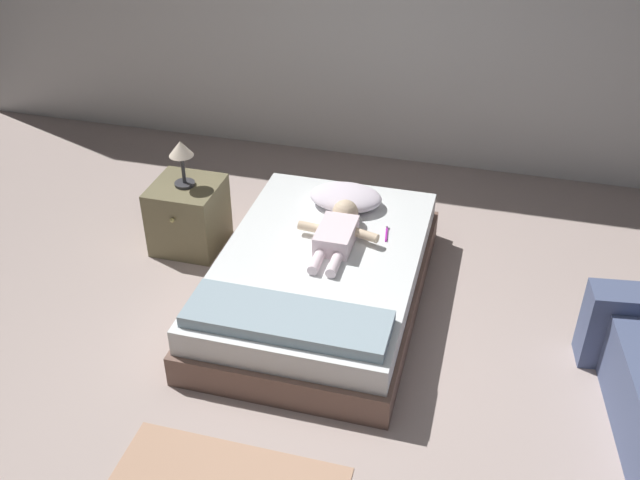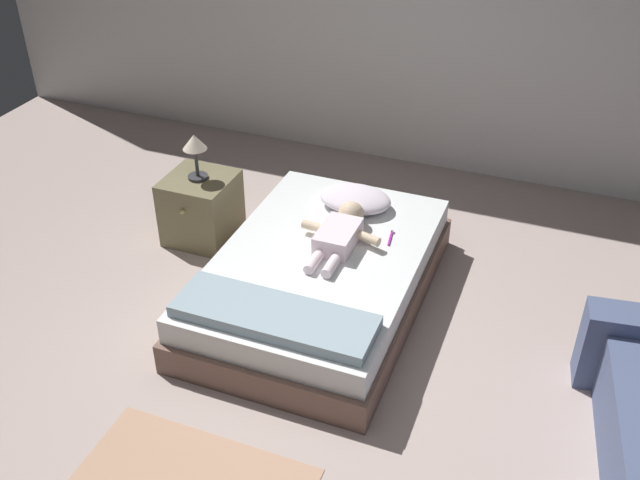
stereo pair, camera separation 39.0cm
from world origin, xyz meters
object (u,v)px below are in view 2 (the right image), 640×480
(toothbrush, at_px, (391,237))
(nightstand, at_px, (201,208))
(bed, at_px, (320,278))
(lamp, at_px, (195,147))
(pillow, at_px, (355,199))
(baby, at_px, (341,232))

(toothbrush, distance_m, nightstand, 1.38)
(toothbrush, bearing_deg, bed, -137.25)
(bed, height_order, lamp, lamp)
(lamp, bearing_deg, pillow, 11.53)
(bed, relative_size, toothbrush, 11.08)
(bed, relative_size, pillow, 3.87)
(baby, height_order, lamp, lamp)
(pillow, distance_m, baby, 0.42)
(pillow, bearing_deg, nightstand, -168.47)
(lamp, bearing_deg, bed, -20.09)
(baby, bearing_deg, lamp, 169.51)
(baby, distance_m, nightstand, 1.13)
(pillow, distance_m, nightstand, 1.08)
(lamp, bearing_deg, nightstand, -90.00)
(nightstand, bearing_deg, lamp, 90.00)
(bed, relative_size, baby, 2.76)
(pillow, bearing_deg, baby, -83.26)
(toothbrush, xyz_separation_m, lamp, (-1.37, 0.06, 0.34))
(bed, bearing_deg, toothbrush, 42.75)
(pillow, distance_m, toothbrush, 0.43)
(bed, height_order, toothbrush, toothbrush)
(toothbrush, relative_size, nightstand, 0.35)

